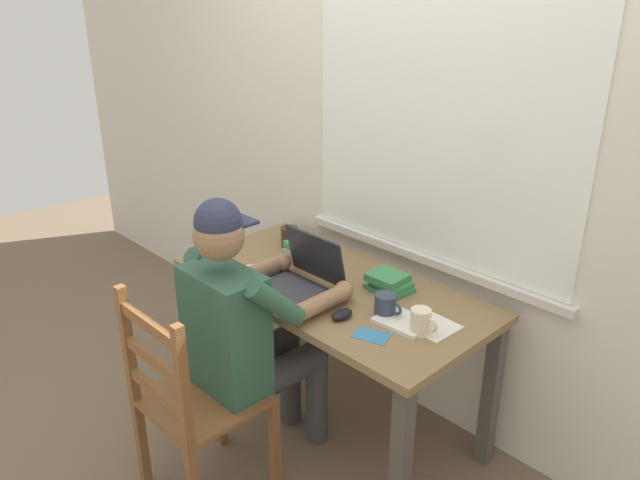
{
  "coord_description": "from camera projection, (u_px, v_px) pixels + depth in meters",
  "views": [
    {
      "loc": [
        1.67,
        -1.68,
        1.93
      ],
      "look_at": [
        -0.01,
        -0.05,
        0.95
      ],
      "focal_mm": 34.29,
      "sensor_mm": 36.0,
      "label": 1
    }
  ],
  "objects": [
    {
      "name": "ground_plane",
      "position": [
        329.0,
        420.0,
        2.93
      ],
      "size": [
        8.0,
        8.0,
        0.0
      ],
      "primitive_type": "plane",
      "color": "brown"
    },
    {
      "name": "back_wall",
      "position": [
        400.0,
        139.0,
        2.7
      ],
      "size": [
        6.0,
        0.08,
        2.6
      ],
      "color": "silver",
      "rests_on": "ground"
    },
    {
      "name": "desk",
      "position": [
        330.0,
        305.0,
        2.69
      ],
      "size": [
        1.41,
        0.7,
        0.73
      ],
      "color": "olive",
      "rests_on": "ground"
    },
    {
      "name": "seated_person",
      "position": [
        247.0,
        326.0,
        2.43
      ],
      "size": [
        0.5,
        0.6,
        1.23
      ],
      "color": "#2D5642",
      "rests_on": "ground"
    },
    {
      "name": "wooden_chair",
      "position": [
        192.0,
        402.0,
        2.33
      ],
      "size": [
        0.42,
        0.42,
        0.93
      ],
      "color": "brown",
      "rests_on": "ground"
    },
    {
      "name": "laptop",
      "position": [
        301.0,
        277.0,
        2.6
      ],
      "size": [
        0.33,
        0.28,
        0.23
      ],
      "color": "#232328",
      "rests_on": "desk"
    },
    {
      "name": "computer_mouse",
      "position": [
        342.0,
        314.0,
        2.38
      ],
      "size": [
        0.06,
        0.1,
        0.03
      ],
      "primitive_type": "ellipsoid",
      "color": "black",
      "rests_on": "desk"
    },
    {
      "name": "coffee_mug_white",
      "position": [
        421.0,
        322.0,
        2.26
      ],
      "size": [
        0.11,
        0.08,
        0.1
      ],
      "color": "beige",
      "rests_on": "desk"
    },
    {
      "name": "coffee_mug_dark",
      "position": [
        290.0,
        237.0,
        3.03
      ],
      "size": [
        0.12,
        0.09,
        0.1
      ],
      "color": "#38281E",
      "rests_on": "desk"
    },
    {
      "name": "coffee_mug_spare",
      "position": [
        386.0,
        305.0,
        2.38
      ],
      "size": [
        0.12,
        0.09,
        0.09
      ],
      "color": "#2D384C",
      "rests_on": "desk"
    },
    {
      "name": "book_stack_main",
      "position": [
        389.0,
        283.0,
        2.59
      ],
      "size": [
        0.19,
        0.16,
        0.08
      ],
      "color": "#38844C",
      "rests_on": "desk"
    },
    {
      "name": "book_stack_side",
      "position": [
        305.0,
        251.0,
        2.87
      ],
      "size": [
        0.21,
        0.16,
        0.08
      ],
      "color": "gold",
      "rests_on": "desk"
    },
    {
      "name": "paper_pile_near_laptop",
      "position": [
        430.0,
        325.0,
        2.33
      ],
      "size": [
        0.2,
        0.18,
        0.01
      ],
      "primitive_type": "cube",
      "rotation": [
        0.0,
        0.0,
        -0.04
      ],
      "color": "silver",
      "rests_on": "desk"
    },
    {
      "name": "paper_pile_back_corner",
      "position": [
        403.0,
        322.0,
        2.34
      ],
      "size": [
        0.21,
        0.17,
        0.02
      ],
      "primitive_type": "cube",
      "rotation": [
        0.0,
        0.0,
        0.07
      ],
      "color": "silver",
      "rests_on": "desk"
    },
    {
      "name": "paper_pile_side",
      "position": [
        264.0,
        275.0,
        2.73
      ],
      "size": [
        0.3,
        0.26,
        0.01
      ],
      "primitive_type": "cube",
      "rotation": [
        0.0,
        0.0,
        -0.38
      ],
      "color": "white",
      "rests_on": "desk"
    },
    {
      "name": "landscape_photo_print",
      "position": [
        372.0,
        336.0,
        2.26
      ],
      "size": [
        0.15,
        0.13,
        0.0
      ],
      "primitive_type": "cube",
      "rotation": [
        0.0,
        0.0,
        0.32
      ],
      "color": "teal",
      "rests_on": "desk"
    }
  ]
}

